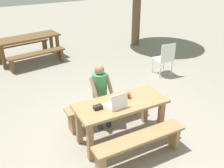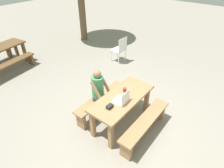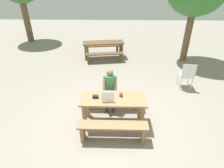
{
  "view_description": "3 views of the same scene",
  "coord_description": "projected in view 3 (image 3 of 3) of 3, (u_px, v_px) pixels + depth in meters",
  "views": [
    {
      "loc": [
        -1.93,
        -3.28,
        3.04
      ],
      "look_at": [
        -0.04,
        0.25,
        1.02
      ],
      "focal_mm": 41.49,
      "sensor_mm": 36.0,
      "label": 1
    },
    {
      "loc": [
        -2.54,
        -1.74,
        3.25
      ],
      "look_at": [
        -0.04,
        0.25,
        1.02
      ],
      "focal_mm": 29.34,
      "sensor_mm": 36.0,
      "label": 2
    },
    {
      "loc": [
        0.07,
        -3.7,
        3.24
      ],
      "look_at": [
        -0.04,
        0.25,
        1.02
      ],
      "focal_mm": 29.0,
      "sensor_mm": 36.0,
      "label": 3
    }
  ],
  "objects": [
    {
      "name": "plastic_chair",
      "position": [
        187.0,
        75.0,
        6.13
      ],
      "size": [
        0.47,
        0.47,
        0.94
      ],
      "rotation": [
        0.0,
        0.0,
        3.08
      ],
      "color": "white",
      "rests_on": "ground"
    },
    {
      "name": "picnic_table_front",
      "position": [
        113.0,
        103.0,
        4.5
      ],
      "size": [
        1.6,
        0.69,
        0.77
      ],
      "color": "#9E754C",
      "rests_on": "ground"
    },
    {
      "name": "person_seated",
      "position": [
        110.0,
        88.0,
        4.96
      ],
      "size": [
        0.38,
        0.39,
        1.25
      ],
      "color": "#333847",
      "rests_on": "ground"
    },
    {
      "name": "bench_mid_north",
      "position": [
        103.0,
        47.0,
        9.34
      ],
      "size": [
        1.76,
        0.57,
        0.42
      ],
      "rotation": [
        0.0,
        0.0,
        0.16
      ],
      "color": "brown",
      "rests_on": "ground"
    },
    {
      "name": "picnic_table_mid",
      "position": [
        103.0,
        45.0,
        8.66
      ],
      "size": [
        2.01,
        0.97,
        0.77
      ],
      "rotation": [
        0.0,
        0.0,
        0.16
      ],
      "color": "brown",
      "rests_on": "ground"
    },
    {
      "name": "bench_mid_south",
      "position": [
        105.0,
        55.0,
        8.29
      ],
      "size": [
        1.76,
        0.57,
        0.42
      ],
      "rotation": [
        0.0,
        0.0,
        0.16
      ],
      "color": "brown",
      "rests_on": "ground"
    },
    {
      "name": "bench_near",
      "position": [
        113.0,
        129.0,
        4.11
      ],
      "size": [
        1.6,
        0.3,
        0.46
      ],
      "color": "#9E754C",
      "rests_on": "ground"
    },
    {
      "name": "coffee_mug",
      "position": [
        121.0,
        95.0,
        4.47
      ],
      "size": [
        0.08,
        0.08,
        0.09
      ],
      "color": "#99332D",
      "rests_on": "picnic_table_front"
    },
    {
      "name": "laptop",
      "position": [
        108.0,
        98.0,
        4.33
      ],
      "size": [
        0.33,
        0.3,
        0.27
      ],
      "rotation": [
        0.0,
        0.0,
        3.22
      ],
      "color": "white",
      "rests_on": "picnic_table_front"
    },
    {
      "name": "ground_plane",
      "position": [
        113.0,
        122.0,
        4.81
      ],
      "size": [
        30.0,
        30.0,
        0.0
      ],
      "primitive_type": "plane",
      "color": "gray"
    },
    {
      "name": "bench_far",
      "position": [
        114.0,
        98.0,
        5.18
      ],
      "size": [
        1.6,
        0.3,
        0.46
      ],
      "color": "#9E754C",
      "rests_on": "ground"
    },
    {
      "name": "small_pouch",
      "position": [
        95.0,
        97.0,
        4.42
      ],
      "size": [
        0.14,
        0.09,
        0.07
      ],
      "color": "black",
      "rests_on": "picnic_table_front"
    }
  ]
}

